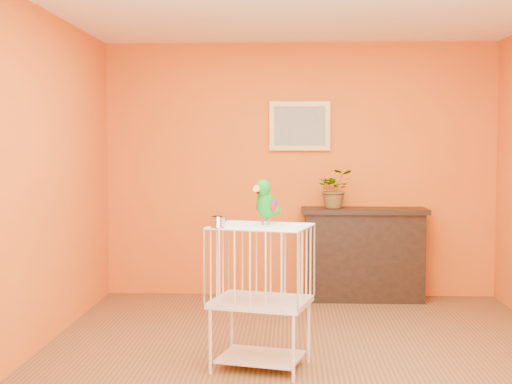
{
  "coord_description": "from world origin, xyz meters",
  "views": [
    {
      "loc": [
        -0.11,
        -5.09,
        1.54
      ],
      "look_at": [
        -0.34,
        -0.19,
        1.22
      ],
      "focal_mm": 50.0,
      "sensor_mm": 36.0,
      "label": 1
    }
  ],
  "objects": [
    {
      "name": "birdcage",
      "position": [
        -0.3,
        -0.23,
        0.52
      ],
      "size": [
        0.75,
        0.64,
        0.99
      ],
      "rotation": [
        0.0,
        0.0,
        -0.25
      ],
      "color": "silver",
      "rests_on": "ground"
    },
    {
      "name": "room_shell",
      "position": [
        0.0,
        0.0,
        1.58
      ],
      "size": [
        4.5,
        4.5,
        4.5
      ],
      "color": "orange",
      "rests_on": "ground"
    },
    {
      "name": "potted_plant",
      "position": [
        0.35,
        1.98,
        1.08
      ],
      "size": [
        0.4,
        0.43,
        0.3
      ],
      "primitive_type": "imported",
      "rotation": [
        0.0,
        0.0,
        0.14
      ],
      "color": "#26722D",
      "rests_on": "console_cabinet"
    },
    {
      "name": "ground",
      "position": [
        0.0,
        0.0,
        0.0
      ],
      "size": [
        4.5,
        4.5,
        0.0
      ],
      "primitive_type": "plane",
      "color": "brown",
      "rests_on": "ground"
    },
    {
      "name": "framed_picture",
      "position": [
        0.0,
        2.22,
        1.75
      ],
      "size": [
        0.62,
        0.04,
        0.5
      ],
      "color": "olive",
      "rests_on": "room_shell"
    },
    {
      "name": "console_cabinet",
      "position": [
        0.64,
        2.03,
        0.46
      ],
      "size": [
        1.25,
        0.45,
        0.92
      ],
      "color": "black",
      "rests_on": "ground"
    },
    {
      "name": "feed_cup",
      "position": [
        -0.58,
        -0.37,
        1.04
      ],
      "size": [
        0.1,
        0.1,
        0.07
      ],
      "primitive_type": "cylinder",
      "color": "silver",
      "rests_on": "birdcage"
    },
    {
      "name": "parrot",
      "position": [
        -0.27,
        -0.16,
        1.16
      ],
      "size": [
        0.21,
        0.27,
        0.32
      ],
      "rotation": [
        0.0,
        0.0,
        -0.57
      ],
      "color": "#59544C",
      "rests_on": "birdcage"
    }
  ]
}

